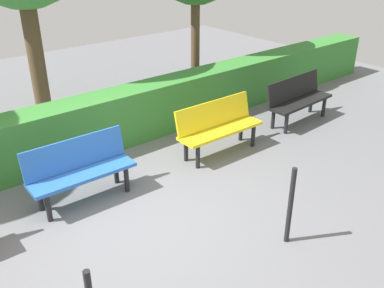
% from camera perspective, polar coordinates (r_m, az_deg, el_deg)
% --- Properties ---
extents(ground_plane, '(17.84, 17.84, 0.00)m').
position_cam_1_polar(ground_plane, '(5.69, -7.94, -9.93)').
color(ground_plane, slate).
extents(bench_black, '(1.53, 0.53, 0.86)m').
position_cam_1_polar(bench_black, '(8.50, 13.77, 5.97)').
color(bench_black, black).
rests_on(bench_black, ground_plane).
extents(bench_yellow, '(1.52, 0.49, 0.86)m').
position_cam_1_polar(bench_yellow, '(7.07, 3.47, 2.50)').
color(bench_yellow, yellow).
rests_on(bench_yellow, ground_plane).
extents(bench_blue, '(1.44, 0.49, 0.86)m').
position_cam_1_polar(bench_blue, '(6.00, -14.58, -3.06)').
color(bench_blue, blue).
rests_on(bench_blue, ground_plane).
extents(hedge_row, '(13.84, 0.59, 0.93)m').
position_cam_1_polar(hedge_row, '(7.45, -10.30, 3.23)').
color(hedge_row, '#387F33').
rests_on(hedge_row, ground_plane).
extents(railing_post_mid, '(0.06, 0.06, 1.00)m').
position_cam_1_polar(railing_post_mid, '(5.14, 12.84, -7.99)').
color(railing_post_mid, black).
rests_on(railing_post_mid, ground_plane).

